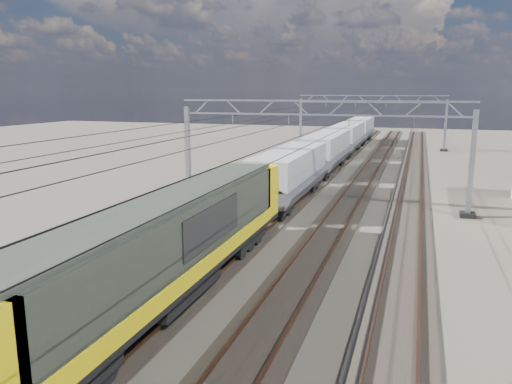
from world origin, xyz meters
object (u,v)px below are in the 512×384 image
(catenary_gantry_mid, at_px, (318,149))
(locomotive, at_px, (168,243))
(hopper_wagon_third, at_px, (347,136))
(hopper_wagon_fourth, at_px, (361,128))
(hopper_wagon_lead, at_px, (290,171))
(hopper_wagon_mid, at_px, (326,149))
(catenary_gantry_far, at_px, (370,119))

(catenary_gantry_mid, relative_size, locomotive, 0.94)
(catenary_gantry_mid, relative_size, hopper_wagon_third, 1.53)
(hopper_wagon_third, xyz_separation_m, hopper_wagon_fourth, (0.00, 14.20, 0.00))
(catenary_gantry_mid, distance_m, hopper_wagon_fourth, 43.11)
(catenary_gantry_mid, distance_m, hopper_wagon_lead, 2.64)
(hopper_wagon_mid, height_order, hopper_wagon_fourth, same)
(catenary_gantry_far, xyz_separation_m, hopper_wagon_fourth, (-2.00, 7.03, -1.67))
(hopper_wagon_mid, bearing_deg, catenary_gantry_far, 84.65)
(hopper_wagon_lead, bearing_deg, hopper_wagon_fourth, 90.00)
(hopper_wagon_third, bearing_deg, hopper_wagon_lead, -90.00)
(locomotive, height_order, hopper_wagon_fourth, locomotive)
(catenary_gantry_mid, xyz_separation_m, catenary_gantry_far, (0.00, 36.00, 0.00))
(catenary_gantry_mid, relative_size, hopper_wagon_lead, 1.53)
(hopper_wagon_lead, relative_size, hopper_wagon_third, 1.00)
(hopper_wagon_third, bearing_deg, catenary_gantry_mid, -86.03)
(catenary_gantry_mid, height_order, hopper_wagon_lead, catenary_gantry_mid)
(catenary_gantry_far, distance_m, hopper_wagon_mid, 21.53)
(locomotive, xyz_separation_m, hopper_wagon_mid, (-0.00, 31.90, -0.09))
(hopper_wagon_mid, height_order, hopper_wagon_third, same)
(catenary_gantry_mid, xyz_separation_m, hopper_wagon_lead, (-2.00, 0.43, -1.67))
(hopper_wagon_mid, bearing_deg, hopper_wagon_lead, -90.00)
(catenary_gantry_far, distance_m, locomotive, 53.32)
(locomotive, xyz_separation_m, hopper_wagon_fourth, (-0.00, 60.30, -0.09))
(catenary_gantry_far, relative_size, hopper_wagon_fourth, 1.53)
(catenary_gantry_far, xyz_separation_m, hopper_wagon_lead, (-2.00, -35.57, -1.67))
(catenary_gantry_mid, bearing_deg, locomotive, -96.61)
(catenary_gantry_far, height_order, hopper_wagon_fourth, catenary_gantry_far)
(catenary_gantry_mid, bearing_deg, hopper_wagon_fourth, 92.66)
(locomotive, bearing_deg, hopper_wagon_third, 90.00)
(catenary_gantry_far, relative_size, hopper_wagon_lead, 1.53)
(hopper_wagon_lead, relative_size, hopper_wagon_fourth, 1.00)
(locomotive, relative_size, hopper_wagon_lead, 1.62)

